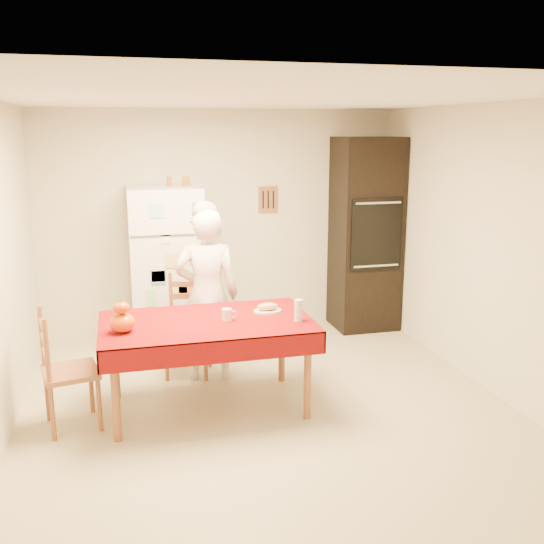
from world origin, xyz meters
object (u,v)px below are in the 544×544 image
object	(u,v)px
chair_far	(189,321)
coffee_mug	(227,315)
chair_left	(61,366)
seated_woman	(207,295)
bread_plate	(268,311)
refrigerator	(167,267)
dining_table	(207,329)
pumpkin_lower	(122,323)
oven_cabinet	(365,234)
wine_glass	(299,310)

from	to	relation	value
chair_far	coffee_mug	xyz separation A→B (m)	(0.21, -0.88, 0.30)
chair_left	coffee_mug	distance (m)	1.33
seated_woman	bread_plate	distance (m)	0.68
refrigerator	chair_far	size ratio (longest dim) A/B	1.79
dining_table	pumpkin_lower	xyz separation A→B (m)	(-0.66, -0.12, 0.14)
oven_cabinet	chair_far	size ratio (longest dim) A/B	2.32
pumpkin_lower	chair_left	bearing A→B (deg)	173.50
dining_table	chair_far	size ratio (longest dim) A/B	1.79
oven_cabinet	bread_plate	xyz separation A→B (m)	(-1.57, -1.62, -0.33)
coffee_mug	wine_glass	xyz separation A→B (m)	(0.56, -0.14, 0.04)
coffee_mug	refrigerator	bearing A→B (deg)	101.06
coffee_mug	wine_glass	bearing A→B (deg)	-14.36
chair_left	bread_plate	distance (m)	1.70
chair_left	bread_plate	bearing A→B (deg)	-95.19
seated_woman	bread_plate	world-z (taller)	seated_woman
chair_left	wine_glass	world-z (taller)	chair_left
refrigerator	pumpkin_lower	bearing A→B (deg)	-105.04
oven_cabinet	dining_table	xyz separation A→B (m)	(-2.10, -1.73, -0.41)
wine_glass	bread_plate	bearing A→B (deg)	121.96
refrigerator	bread_plate	world-z (taller)	refrigerator
refrigerator	coffee_mug	distance (m)	1.76
chair_left	pumpkin_lower	xyz separation A→B (m)	(0.47, -0.05, 0.33)
chair_left	wine_glass	size ratio (longest dim) A/B	5.40
seated_woman	wine_glass	world-z (taller)	seated_woman
chair_left	pumpkin_lower	size ratio (longest dim) A/B	4.84
wine_glass	oven_cabinet	bearing A→B (deg)	54.19
pumpkin_lower	bread_plate	bearing A→B (deg)	10.89
chair_far	chair_left	bearing A→B (deg)	-125.18
dining_table	chair_far	bearing A→B (deg)	93.62
oven_cabinet	bread_plate	bearing A→B (deg)	-134.01
chair_left	coffee_mug	bearing A→B (deg)	-100.09
chair_left	dining_table	bearing A→B (deg)	-97.66
chair_far	seated_woman	size ratio (longest dim) A/B	0.59
oven_cabinet	pumpkin_lower	xyz separation A→B (m)	(-2.76, -1.85, -0.27)
oven_cabinet	seated_woman	world-z (taller)	oven_cabinet
seated_woman	wine_glass	distance (m)	1.03
coffee_mug	wine_glass	distance (m)	0.58
oven_cabinet	pumpkin_lower	size ratio (longest dim) A/B	11.21
oven_cabinet	seated_woman	xyz separation A→B (m)	(-2.00, -1.09, -0.30)
dining_table	coffee_mug	distance (m)	0.20
oven_cabinet	wine_glass	size ratio (longest dim) A/B	12.50
wine_glass	refrigerator	bearing A→B (deg)	115.68
wine_glass	chair_far	bearing A→B (deg)	127.12
chair_far	dining_table	bearing A→B (deg)	-71.55
seated_woman	pumpkin_lower	xyz separation A→B (m)	(-0.76, -0.76, 0.03)
dining_table	chair_left	xyz separation A→B (m)	(-1.13, -0.07, -0.18)
pumpkin_lower	wine_glass	distance (m)	1.38
wine_glass	chair_left	bearing A→B (deg)	176.37
dining_table	seated_woman	xyz separation A→B (m)	(0.10, 0.63, 0.11)
pumpkin_lower	wine_glass	bearing A→B (deg)	-2.65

